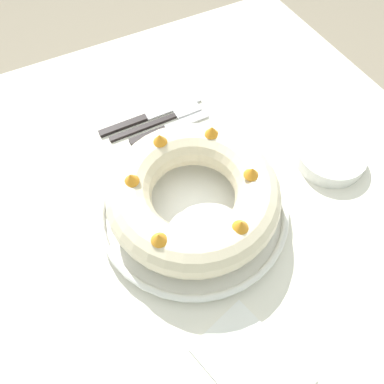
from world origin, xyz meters
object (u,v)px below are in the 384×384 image
fork (163,120)px  side_bowl (330,157)px  serving_dish (192,208)px  serving_knife (145,118)px  cake_knife (164,130)px  bundt_cake (192,192)px  napkin (252,364)px

fork → side_bowl: side_bowl is taller
serving_dish → serving_knife: serving_dish is taller
serving_dish → serving_knife: (-0.25, 0.02, -0.01)m
fork → cake_knife: size_ratio=1.17×
bundt_cake → side_bowl: bearing=85.6°
serving_knife → fork: bearing=58.2°
serving_dish → serving_knife: size_ratio=1.42×
fork → serving_knife: size_ratio=0.89×
fork → cake_knife: bearing=-23.0°
serving_knife → side_bowl: side_bowl is taller
serving_knife → cake_knife: 0.06m
fork → napkin: (0.50, -0.09, -0.00)m
napkin → fork: bearing=169.6°
fork → serving_knife: 0.04m
fork → serving_knife: serving_knife is taller
napkin → cake_knife: bearing=170.1°
serving_dish → fork: (-0.23, 0.05, -0.01)m
serving_dish → napkin: size_ratio=2.18×
serving_dish → fork: serving_dish is taller
serving_dish → cake_knife: (-0.20, 0.04, -0.01)m
serving_knife → napkin: 0.53m
fork → side_bowl: (0.25, 0.25, 0.01)m
fork → cake_knife: cake_knife is taller
bundt_cake → fork: bundt_cake is taller
side_bowl → serving_knife: bearing=-134.7°
bundt_cake → serving_knife: size_ratio=1.24×
bundt_cake → napkin: 0.28m
serving_knife → cake_knife: bearing=29.5°
serving_dish → cake_knife: bearing=168.9°
serving_knife → napkin: bearing=-1.6°
bundt_cake → fork: 0.24m
bundt_cake → serving_knife: 0.26m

